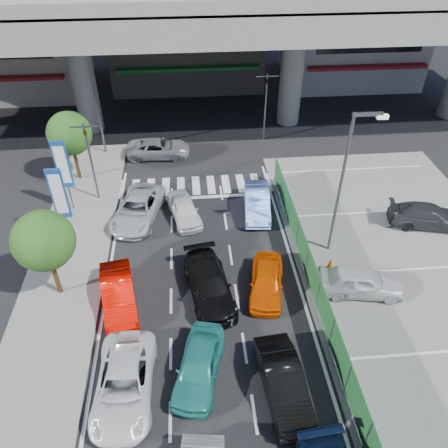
{
  "coord_description": "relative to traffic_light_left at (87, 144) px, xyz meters",
  "views": [
    {
      "loc": [
        -0.32,
        -11.38,
        16.04
      ],
      "look_at": [
        1.27,
        6.26,
        1.97
      ],
      "focal_mm": 35.0,
      "sensor_mm": 36.0,
      "label": 1
    }
  ],
  "objects": [
    {
      "name": "ground",
      "position": [
        6.2,
        -12.0,
        -3.94
      ],
      "size": [
        120.0,
        120.0,
        0.0
      ],
      "primitive_type": "plane",
      "color": "black",
      "rests_on": "ground"
    },
    {
      "name": "parking_lot",
      "position": [
        17.2,
        -10.0,
        -3.91
      ],
      "size": [
        12.0,
        28.0,
        0.06
      ],
      "primitive_type": "cube",
      "color": "slate",
      "rests_on": "ground"
    },
    {
      "name": "sidewalk_left",
      "position": [
        -0.8,
        -8.0,
        -3.88
      ],
      "size": [
        4.0,
        30.0,
        0.12
      ],
      "primitive_type": "cube",
      "color": "slate",
      "rests_on": "ground"
    },
    {
      "name": "fence_run",
      "position": [
        11.5,
        -11.0,
        -3.04
      ],
      "size": [
        0.16,
        22.0,
        1.8
      ],
      "primitive_type": null,
      "color": "#1F5A29",
      "rests_on": "ground"
    },
    {
      "name": "expressway",
      "position": [
        6.2,
        10.0,
        4.83
      ],
      "size": [
        64.0,
        14.0,
        10.75
      ],
      "color": "slate",
      "rests_on": "ground"
    },
    {
      "name": "building_west",
      "position": [
        -9.8,
        19.97,
        2.56
      ],
      "size": [
        12.0,
        10.9,
        13.0
      ],
      "color": "gray",
      "rests_on": "ground"
    },
    {
      "name": "building_east",
      "position": [
        22.2,
        19.97,
        2.06
      ],
      "size": [
        12.0,
        10.9,
        12.0
      ],
      "color": "gray",
      "rests_on": "ground"
    },
    {
      "name": "traffic_light_left",
      "position": [
        0.0,
        0.0,
        0.0
      ],
      "size": [
        1.6,
        1.24,
        5.2
      ],
      "color": "#595B60",
      "rests_on": "ground"
    },
    {
      "name": "traffic_light_right",
      "position": [
        11.7,
        7.0,
        0.0
      ],
      "size": [
        1.6,
        1.24,
        5.2
      ],
      "color": "#595B60",
      "rests_on": "ground"
    },
    {
      "name": "street_lamp_right",
      "position": [
        13.37,
        -6.0,
        0.83
      ],
      "size": [
        1.65,
        0.22,
        8.0
      ],
      "color": "#595B60",
      "rests_on": "ground"
    },
    {
      "name": "street_lamp_left",
      "position": [
        -0.13,
        6.0,
        0.83
      ],
      "size": [
        1.65,
        0.22,
        8.0
      ],
      "color": "#595B60",
      "rests_on": "ground"
    },
    {
      "name": "signboard_near",
      "position": [
        -1.0,
        -4.01,
        -0.87
      ],
      "size": [
        0.8,
        0.14,
        4.7
      ],
      "color": "#595B60",
      "rests_on": "ground"
    },
    {
      "name": "signboard_far",
      "position": [
        -1.4,
        -1.01,
        -0.87
      ],
      "size": [
        0.8,
        0.14,
        4.7
      ],
      "color": "#595B60",
      "rests_on": "ground"
    },
    {
      "name": "tree_near",
      "position": [
        -0.8,
        -8.0,
        -0.55
      ],
      "size": [
        2.8,
        2.8,
        4.8
      ],
      "color": "#382314",
      "rests_on": "ground"
    },
    {
      "name": "tree_far",
      "position": [
        -1.6,
        2.5,
        -0.55
      ],
      "size": [
        2.8,
        2.8,
        4.8
      ],
      "color": "#382314",
      "rests_on": "ground"
    },
    {
      "name": "sedan_white_mid_left",
      "position": [
        2.86,
        -13.68,
        -3.27
      ],
      "size": [
        2.35,
        4.84,
        1.33
      ],
      "primitive_type": "imported",
      "rotation": [
        0.0,
        0.0,
        -0.03
      ],
      "color": "white",
      "rests_on": "ground"
    },
    {
      "name": "taxi_teal_mid",
      "position": [
        5.79,
        -13.16,
        -3.25
      ],
      "size": [
        2.61,
        4.33,
        1.38
      ],
      "primitive_type": "imported",
      "rotation": [
        0.0,
        0.0,
        -0.26
      ],
      "color": "teal",
      "rests_on": "ground"
    },
    {
      "name": "hatch_black_mid_right",
      "position": [
        9.03,
        -14.19,
        -3.25
      ],
      "size": [
        1.85,
        4.31,
        1.38
      ],
      "primitive_type": "imported",
      "rotation": [
        0.0,
        0.0,
        0.1
      ],
      "color": "black",
      "rests_on": "ground"
    },
    {
      "name": "taxi_orange_left",
      "position": [
        2.17,
        -8.94,
        -3.25
      ],
      "size": [
        2.21,
        4.39,
        1.38
      ],
      "primitive_type": "imported",
      "rotation": [
        0.0,
        0.0,
        0.19
      ],
      "color": "#DB0A00",
      "rests_on": "ground"
    },
    {
      "name": "sedan_black_mid",
      "position": [
        6.48,
        -8.76,
        -3.25
      ],
      "size": [
        2.68,
        5.01,
        1.38
      ],
      "primitive_type": "imported",
      "rotation": [
        0.0,
        0.0,
        0.16
      ],
      "color": "black",
      "rests_on": "ground"
    },
    {
      "name": "taxi_orange_right",
      "position": [
        9.28,
        -8.75,
        -3.28
      ],
      "size": [
        2.32,
        4.11,
        1.32
      ],
      "primitive_type": "imported",
      "rotation": [
        0.0,
        0.0,
        -0.21
      ],
      "color": "#DC4C02",
      "rests_on": "ground"
    },
    {
      "name": "wagon_silver_front_left",
      "position": [
        2.65,
        -2.22,
        -3.25
      ],
      "size": [
        3.4,
        5.37,
        1.38
      ],
      "primitive_type": "imported",
      "rotation": [
        0.0,
        0.0,
        -0.24
      ],
      "color": "#B9BBC1",
      "rests_on": "ground"
    },
    {
      "name": "sedan_white_front_mid",
      "position": [
        5.38,
        -2.48,
        -3.3
      ],
      "size": [
        2.35,
        3.97,
        1.27
      ],
      "primitive_type": "imported",
      "rotation": [
        0.0,
        0.0,
        0.25
      ],
      "color": "silver",
      "rests_on": "ground"
    },
    {
      "name": "kei_truck_front_right",
      "position": [
        9.79,
        -2.19,
        -3.25
      ],
      "size": [
        1.86,
        4.31,
        1.38
      ],
      "primitive_type": "imported",
      "rotation": [
        0.0,
        0.0,
        -0.1
      ],
      "color": "#6186E6",
      "rests_on": "ground"
    },
    {
      "name": "crossing_wagon_silver",
      "position": [
        3.64,
        5.18,
        -3.3
      ],
      "size": [
        4.62,
        2.26,
        1.26
      ],
      "primitive_type": "imported",
      "rotation": [
        0.0,
        0.0,
        1.54
      ],
      "color": "#9C9DA4",
      "rests_on": "ground"
    },
    {
      "name": "parked_sedan_white",
      "position": [
        13.79,
        -9.25,
        -3.17
      ],
      "size": [
        4.37,
        2.31,
        1.42
      ],
      "primitive_type": "imported",
      "rotation": [
        0.0,
        0.0,
        1.41
      ],
      "color": "silver",
      "rests_on": "parking_lot"
    },
    {
      "name": "parked_sedan_dgrey",
      "position": [
        19.46,
        -4.46,
        -3.23
      ],
      "size": [
        4.76,
        2.76,
        1.3
      ],
      "primitive_type": "imported",
      "rotation": [
        0.0,
        0.0,
        1.35
      ],
      "color": "#2D2D32",
      "rests_on": "parking_lot"
    },
    {
      "name": "traffic_cone",
      "position": [
        12.8,
        -7.64,
        -3.48
      ],
      "size": [
        0.47,
        0.47,
        0.78
      ],
      "primitive_type": "cone",
      "rotation": [
        0.0,
        0.0,
        0.19
      ],
      "color": "#CF4E0B",
      "rests_on": "parking_lot"
    }
  ]
}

